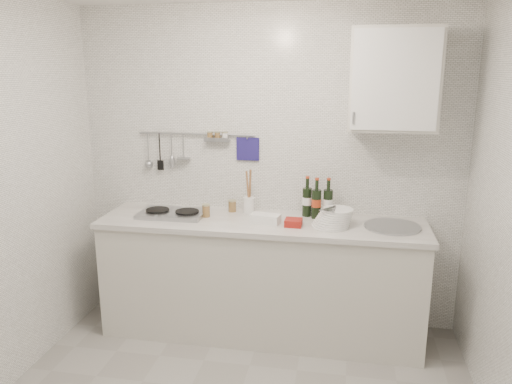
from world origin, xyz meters
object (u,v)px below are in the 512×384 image
at_px(utensil_crock, 249,203).
at_px(plate_stack_hob, 175,211).
at_px(wall_cabinet, 393,80).
at_px(plate_stack_sink, 334,218).
at_px(wine_bottles, 317,198).

bearing_deg(utensil_crock, plate_stack_hob, -170.03).
xyz_separation_m(wall_cabinet, plate_stack_hob, (-1.60, -0.06, -1.02)).
relative_size(plate_stack_hob, plate_stack_sink, 0.90).
bearing_deg(wine_bottles, plate_stack_sink, -55.73).
relative_size(plate_stack_sink, wine_bottles, 0.96).
xyz_separation_m(wine_bottles, utensil_crock, (-0.53, 0.01, -0.07)).
height_order(wine_bottles, utensil_crock, utensil_crock).
relative_size(wall_cabinet, plate_stack_hob, 2.63).
height_order(plate_stack_sink, wine_bottles, wine_bottles).
distance_m(plate_stack_hob, utensil_crock, 0.59).
distance_m(wall_cabinet, utensil_crock, 1.40).
distance_m(plate_stack_hob, wine_bottles, 1.12).
distance_m(wall_cabinet, plate_stack_sink, 1.05).
bearing_deg(plate_stack_hob, plate_stack_sink, -5.01).
bearing_deg(wall_cabinet, wine_bottles, 176.55).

